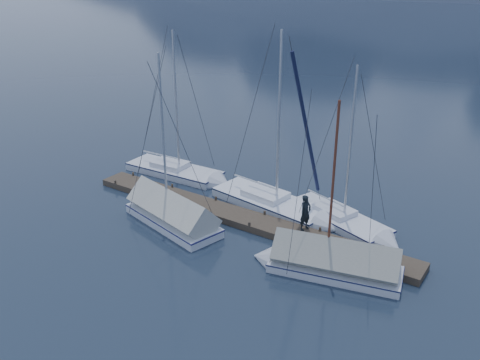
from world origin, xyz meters
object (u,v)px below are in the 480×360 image
Objects in this scene: sailboat_covered_far at (166,213)px; person at (305,213)px; sailboat_open_left at (186,175)px; sailboat_open_right at (351,225)px; sailboat_open_mid at (284,209)px; sailboat_covered_near at (324,263)px.

person is (6.35, 2.46, 0.75)m from sailboat_covered_far.
sailboat_open_left reaches higher than sailboat_open_right.
sailboat_open_mid is 1.23× the size of sailboat_covered_near.
sailboat_open_mid is at bearing 135.96° from sailboat_covered_near.
sailboat_covered_far is at bearing 126.99° from person.
sailboat_open_mid reaches higher than sailboat_open_right.
sailboat_open_mid is at bearing 43.12° from sailboat_covered_far.
sailboat_open_left reaches higher than sailboat_covered_far.
sailboat_open_right is at bearing -2.87° from sailboat_open_left.
sailboat_open_mid is at bearing 66.38° from person.
sailboat_covered_far is at bearing -178.58° from sailboat_covered_near.
sailboat_open_right is 8.99m from sailboat_covered_far.
person is at bearing -39.43° from sailboat_open_mid.
sailboat_open_mid is 1.16× the size of sailboat_open_right.
sailboat_open_mid is (7.14, -0.79, 0.01)m from sailboat_open_left.
sailboat_covered_far reaches higher than person.
sailboat_open_left reaches higher than person.
sailboat_open_left is 1.03× the size of sailboat_covered_far.
sailboat_covered_far is (2.78, -4.88, 0.28)m from sailboat_open_left.
sailboat_open_mid reaches higher than person.
sailboat_covered_near is 0.89× the size of sailboat_covered_far.
person is (9.13, -2.42, 1.03)m from sailboat_open_left.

